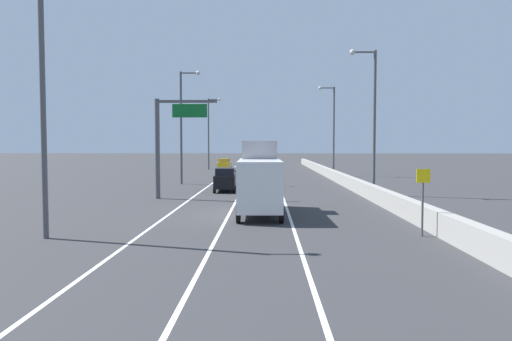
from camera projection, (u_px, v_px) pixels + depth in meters
The scene contains 17 objects.
ground_plane at pixel (265, 174), 66.49m from camera, with size 320.00×320.00×0.00m, color #2D2D30.
lane_stripe_left at pixel (219, 179), 57.62m from camera, with size 0.16×130.00×0.00m, color silver.
lane_stripe_center at pixel (248, 179), 57.55m from camera, with size 0.16×130.00×0.00m, color silver.
lane_stripe_right at pixel (277, 179), 57.48m from camera, with size 0.16×130.00×0.00m, color silver.
jersey_barrier_right at pixel (355, 185), 42.34m from camera, with size 0.60×120.00×1.10m, color gray.
overhead_sign_gantry at pixel (167, 136), 36.02m from camera, with size 4.68×0.36×7.50m.
speed_advisory_sign at pixel (423, 197), 21.27m from camera, with size 0.60×0.11×3.00m.
lamp_post_right_second at pixel (372, 113), 38.26m from camera, with size 2.14×0.44×11.61m.
lamp_post_right_third at pixel (332, 125), 62.31m from camera, with size 2.14×0.44×11.61m.
lamp_post_left_near at pixel (48, 86), 20.55m from camera, with size 2.14×0.44×11.61m.
lamp_post_left_mid at pixel (183, 120), 49.41m from camera, with size 2.14×0.44×11.61m.
lamp_post_left_far at pixel (210, 129), 78.29m from camera, with size 2.14×0.44×11.61m.
car_yellow_0 at pixel (224, 165), 74.15m from camera, with size 1.92×4.34×1.96m.
car_black_1 at pixel (225, 179), 42.16m from camera, with size 2.01×4.78×2.05m.
car_red_2 at pixel (262, 165), 71.37m from camera, with size 2.04×4.71×2.09m.
car_green_3 at pixel (262, 163), 79.89m from camera, with size 2.01×4.59×1.94m.
box_truck at pixel (260, 181), 28.17m from camera, with size 2.59×7.73×4.30m.
Camera 1 is at (0.15, -2.38, 4.08)m, focal length 33.75 mm.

